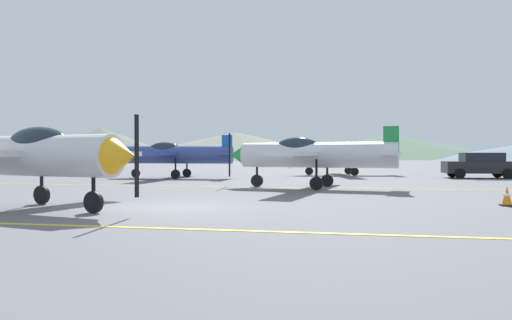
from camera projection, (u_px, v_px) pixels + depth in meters
ground_plane at (171, 207)px, 14.44m from camera, size 400.00×400.00×0.00m
apron_line_near at (105, 227)px, 10.57m from camera, size 80.00×0.16×0.01m
apron_line_far at (241, 187)px, 23.23m from camera, size 80.00×0.16×0.01m
airplane_near at (22, 154)px, 14.06m from camera, size 8.00×9.09×2.73m
airplane_mid at (311, 154)px, 22.51m from camera, size 7.98×9.15×2.73m
airplane_far at (174, 154)px, 31.95m from camera, size 7.89×9.10×2.73m
airplane_back at (344, 154)px, 36.49m from camera, size 8.00×9.12×2.73m
car_sedan at (480, 165)px, 31.78m from camera, size 4.42×2.27×1.62m
traffic_cone_side at (507, 196)px, 14.82m from camera, size 0.36×0.36×0.59m
hill_left at (100, 143)px, 165.01m from camera, size 55.30×55.30×10.13m
hill_centerleft at (235, 146)px, 140.17m from camera, size 69.89×69.89×7.56m
hill_centerright at (390, 147)px, 156.55m from camera, size 72.89×72.89×7.41m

